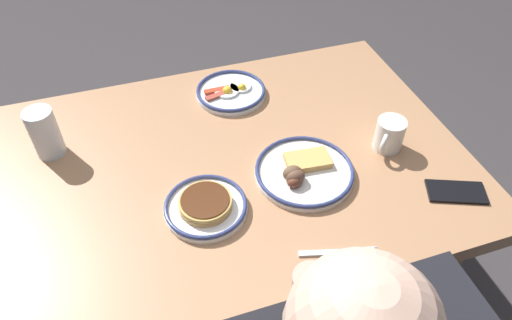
{
  "coord_description": "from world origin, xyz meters",
  "views": [
    {
      "loc": [
        0.21,
        0.89,
        1.62
      ],
      "look_at": [
        -0.07,
        0.05,
        0.75
      ],
      "focal_mm": 33.4,
      "sensor_mm": 36.0,
      "label": 1
    }
  ],
  "objects_px": {
    "plate_far_companion": "(304,171)",
    "fork_near": "(339,252)",
    "plate_near_main": "(231,92)",
    "coffee_mug": "(389,135)",
    "plate_center_pancakes": "(206,206)",
    "drinking_glass": "(46,135)",
    "cell_phone": "(456,192)"
  },
  "relations": [
    {
      "from": "plate_far_companion",
      "to": "fork_near",
      "type": "height_order",
      "value": "plate_far_companion"
    },
    {
      "from": "plate_near_main",
      "to": "coffee_mug",
      "type": "relative_size",
      "value": 2.28
    },
    {
      "from": "coffee_mug",
      "to": "cell_phone",
      "type": "height_order",
      "value": "coffee_mug"
    },
    {
      "from": "drinking_glass",
      "to": "fork_near",
      "type": "height_order",
      "value": "drinking_glass"
    },
    {
      "from": "plate_far_companion",
      "to": "coffee_mug",
      "type": "relative_size",
      "value": 2.73
    },
    {
      "from": "plate_far_companion",
      "to": "fork_near",
      "type": "bearing_deg",
      "value": 86.37
    },
    {
      "from": "plate_near_main",
      "to": "fork_near",
      "type": "relative_size",
      "value": 1.22
    },
    {
      "from": "cell_phone",
      "to": "drinking_glass",
      "type": "bearing_deg",
      "value": -4.1
    },
    {
      "from": "plate_center_pancakes",
      "to": "coffee_mug",
      "type": "height_order",
      "value": "coffee_mug"
    },
    {
      "from": "plate_near_main",
      "to": "coffee_mug",
      "type": "bearing_deg",
      "value": 133.11
    },
    {
      "from": "plate_far_companion",
      "to": "plate_center_pancakes",
      "type": "bearing_deg",
      "value": 7.63
    },
    {
      "from": "plate_near_main",
      "to": "plate_far_companion",
      "type": "relative_size",
      "value": 0.84
    },
    {
      "from": "coffee_mug",
      "to": "cell_phone",
      "type": "bearing_deg",
      "value": 112.32
    },
    {
      "from": "drinking_glass",
      "to": "cell_phone",
      "type": "xyz_separation_m",
      "value": [
        -0.96,
        0.47,
        -0.06
      ]
    },
    {
      "from": "drinking_glass",
      "to": "coffee_mug",
      "type": "bearing_deg",
      "value": 163.07
    },
    {
      "from": "drinking_glass",
      "to": "cell_phone",
      "type": "bearing_deg",
      "value": 153.89
    },
    {
      "from": "plate_near_main",
      "to": "cell_phone",
      "type": "height_order",
      "value": "plate_near_main"
    },
    {
      "from": "plate_center_pancakes",
      "to": "fork_near",
      "type": "relative_size",
      "value": 1.14
    },
    {
      "from": "coffee_mug",
      "to": "fork_near",
      "type": "relative_size",
      "value": 0.53
    },
    {
      "from": "plate_near_main",
      "to": "cell_phone",
      "type": "relative_size",
      "value": 1.5
    },
    {
      "from": "drinking_glass",
      "to": "fork_near",
      "type": "distance_m",
      "value": 0.81
    },
    {
      "from": "plate_near_main",
      "to": "fork_near",
      "type": "xyz_separation_m",
      "value": [
        -0.07,
        0.64,
        -0.01
      ]
    },
    {
      "from": "drinking_glass",
      "to": "plate_far_companion",
      "type": "bearing_deg",
      "value": 154.6
    },
    {
      "from": "plate_center_pancakes",
      "to": "plate_far_companion",
      "type": "distance_m",
      "value": 0.27
    },
    {
      "from": "cell_phone",
      "to": "coffee_mug",
      "type": "bearing_deg",
      "value": -45.67
    },
    {
      "from": "plate_center_pancakes",
      "to": "fork_near",
      "type": "xyz_separation_m",
      "value": [
        -0.25,
        0.21,
        -0.01
      ]
    },
    {
      "from": "plate_far_companion",
      "to": "coffee_mug",
      "type": "height_order",
      "value": "coffee_mug"
    },
    {
      "from": "plate_near_main",
      "to": "fork_near",
      "type": "distance_m",
      "value": 0.65
    },
    {
      "from": "plate_near_main",
      "to": "coffee_mug",
      "type": "distance_m",
      "value": 0.5
    },
    {
      "from": "plate_center_pancakes",
      "to": "drinking_glass",
      "type": "xyz_separation_m",
      "value": [
        0.35,
        -0.33,
        0.05
      ]
    },
    {
      "from": "fork_near",
      "to": "plate_near_main",
      "type": "bearing_deg",
      "value": -83.95
    },
    {
      "from": "coffee_mug",
      "to": "drinking_glass",
      "type": "distance_m",
      "value": 0.92
    }
  ]
}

